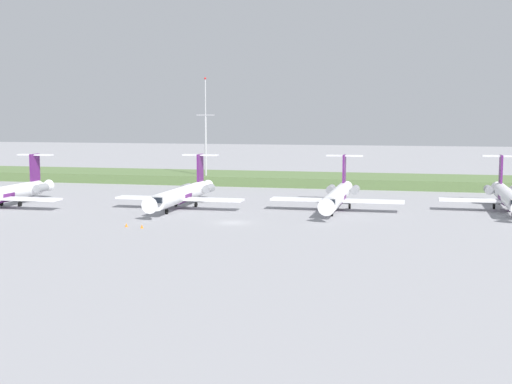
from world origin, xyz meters
The scene contains 9 objects.
ground_plane centered at (0.00, 30.00, 0.00)m, with size 500.00×500.00×0.00m, color #939399.
grass_berm centered at (0.00, 61.66, 1.10)m, with size 320.00×20.00×2.21m, color #597542.
regional_jet_nearest centered at (-44.19, 7.99, 2.54)m, with size 22.81×31.00×9.00m.
regional_jet_second centered at (-13.00, 14.42, 2.54)m, with size 22.81×31.00×9.00m.
regional_jet_third centered at (14.06, 18.34, 2.54)m, with size 22.81×31.00×9.00m.
regional_jet_fourth centered at (42.58, 23.86, 2.54)m, with size 22.81×31.00×9.00m.
antenna_mast centered at (-21.14, 54.82, 10.40)m, with size 4.40×0.50×25.13m.
safety_cone_front_marker centered at (-14.18, -7.35, 0.28)m, with size 0.44×0.44×0.55m, color orange.
safety_cone_mid_marker centered at (-11.46, -8.05, 0.28)m, with size 0.44×0.44×0.55m, color orange.
Camera 1 is at (27.19, -101.08, 16.35)m, focal length 48.59 mm.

